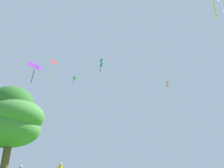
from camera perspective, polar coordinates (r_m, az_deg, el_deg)
kite_purple_streamer at (r=33.82m, az=-20.85°, el=3.69°), size 2.56×11.92×16.84m
kite_green_small at (r=48.71m, az=-10.50°, el=1.71°), size 2.87×8.92×21.30m
kite_red_high at (r=47.47m, az=-15.78°, el=4.33°), size 2.19×6.11×23.87m
kite_teal_box at (r=46.66m, az=-2.98°, el=5.72°), size 3.75×9.58×24.16m
kite_orange_box at (r=48.45m, az=14.98°, el=-0.21°), size 1.39×12.20×19.70m
tree_left_oak at (r=25.01m, az=-25.90°, el=-8.71°), size 7.03×6.61×9.82m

